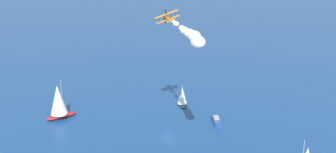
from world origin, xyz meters
TOP-DOWN VIEW (x-y plane):
  - ground_plane at (0.00, 0.00)m, footprint 2000.00×2000.00m
  - motorboat_near_centre at (16.33, 8.49)m, footprint 3.21×8.57m
  - sailboat_far_stbd at (4.65, 23.23)m, footprint 3.97×6.55m
  - sailboat_trailing at (-37.88, 11.34)m, footprint 10.38×8.68m
  - biplane_lead at (-0.12, 0.26)m, footprint 7.45×7.13m
  - wingwalker_lead at (-0.75, 0.09)m, footprint 1.42×0.51m
  - smoke_trail_lead at (6.15, -21.40)m, footprint 9.05×25.65m

SIDE VIEW (x-z plane):
  - ground_plane at x=0.00m, z-range 0.00..0.00m
  - motorboat_near_centre at x=16.33m, z-range -0.56..1.87m
  - sailboat_far_stbd at x=4.65m, z-range -0.36..7.85m
  - sailboat_trailing at x=-37.88m, z-range -0.60..13.11m
  - smoke_trail_lead at x=6.15m, z-range 35.36..39.24m
  - biplane_lead at x=-0.12m, z-range 35.39..39.34m
  - wingwalker_lead at x=-0.75m, z-range 38.66..40.17m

